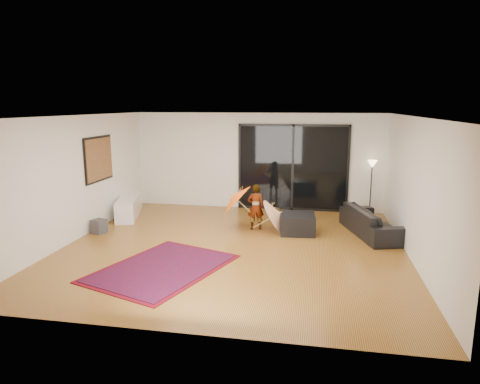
% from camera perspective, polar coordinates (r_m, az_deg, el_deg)
% --- Properties ---
extents(floor, '(7.00, 7.00, 0.00)m').
position_cam_1_polar(floor, '(9.02, -0.89, -7.33)').
color(floor, '#A0702C').
rests_on(floor, ground).
extents(ceiling, '(7.00, 7.00, 0.00)m').
position_cam_1_polar(ceiling, '(8.54, -0.94, 10.08)').
color(ceiling, white).
rests_on(ceiling, wall_back).
extents(wall_back, '(7.00, 0.00, 7.00)m').
position_cam_1_polar(wall_back, '(12.09, 2.32, 4.11)').
color(wall_back, silver).
rests_on(wall_back, floor).
extents(wall_front, '(7.00, 0.00, 7.00)m').
position_cam_1_polar(wall_front, '(5.38, -8.21, -5.57)').
color(wall_front, silver).
rests_on(wall_front, floor).
extents(wall_left, '(0.00, 7.00, 7.00)m').
position_cam_1_polar(wall_left, '(9.96, -21.08, 1.71)').
color(wall_left, silver).
rests_on(wall_left, floor).
extents(wall_right, '(0.00, 7.00, 7.00)m').
position_cam_1_polar(wall_right, '(8.71, 22.29, 0.30)').
color(wall_right, silver).
rests_on(wall_right, floor).
extents(sliding_door, '(3.06, 0.07, 2.40)m').
position_cam_1_polar(sliding_door, '(11.98, 7.04, 3.24)').
color(sliding_door, black).
rests_on(sliding_door, wall_back).
extents(painting, '(0.04, 1.28, 1.08)m').
position_cam_1_polar(painting, '(10.76, -18.29, 4.21)').
color(painting, black).
rests_on(painting, wall_left).
extents(media_console, '(0.99, 1.93, 0.52)m').
position_cam_1_polar(media_console, '(11.81, -14.58, -1.82)').
color(media_console, white).
rests_on(media_console, floor).
extents(speaker, '(0.36, 0.36, 0.32)m').
position_cam_1_polar(speaker, '(10.43, -18.28, -4.37)').
color(speaker, '#424244').
rests_on(speaker, floor).
extents(persian_rug, '(2.59, 3.03, 0.02)m').
position_cam_1_polar(persian_rug, '(8.02, -10.31, -9.94)').
color(persian_rug, '#540712').
rests_on(persian_rug, floor).
extents(sofa, '(1.39, 2.24, 0.61)m').
position_cam_1_polar(sofa, '(10.23, 17.21, -3.79)').
color(sofa, black).
rests_on(sofa, floor).
extents(ottoman, '(0.85, 0.85, 0.45)m').
position_cam_1_polar(ottoman, '(10.00, 7.65, -4.19)').
color(ottoman, black).
rests_on(ottoman, floor).
extents(floor_lamp, '(0.25, 0.25, 1.48)m').
position_cam_1_polar(floor_lamp, '(11.84, 17.18, 2.56)').
color(floor_lamp, black).
rests_on(floor_lamp, floor).
extents(child, '(0.45, 0.36, 1.09)m').
position_cam_1_polar(child, '(10.13, 2.10, -2.01)').
color(child, '#999999').
rests_on(child, floor).
extents(parasol_orange, '(0.73, 0.90, 0.90)m').
position_cam_1_polar(parasol_orange, '(10.13, -1.02, -0.90)').
color(parasol_orange, '#FE560D').
rests_on(parasol_orange, child).
extents(parasol_white, '(0.62, 0.87, 0.94)m').
position_cam_1_polar(parasol_white, '(9.93, 5.40, -2.57)').
color(parasol_white, beige).
rests_on(parasol_white, floor).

